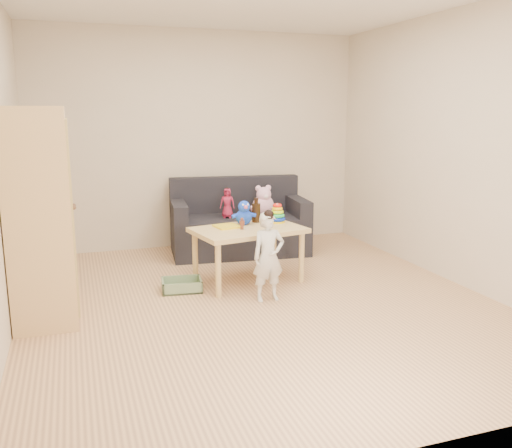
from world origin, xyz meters
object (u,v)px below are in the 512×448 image
object	(u,v)px
sofa	(239,235)
play_table	(248,255)
toddler	(268,258)
wardrobe	(41,214)

from	to	relation	value
sofa	play_table	world-z (taller)	play_table
toddler	play_table	bearing A→B (deg)	89.94
play_table	toddler	distance (m)	0.56
sofa	play_table	xyz separation A→B (m)	(-0.24, -1.10, 0.05)
sofa	play_table	size ratio (longest dim) A/B	1.52
wardrobe	sofa	world-z (taller)	wardrobe
toddler	sofa	bearing A→B (deg)	81.00
sofa	toddler	size ratio (longest dim) A/B	2.03
wardrobe	sofa	distance (m)	2.58
toddler	wardrobe	bearing A→B (deg)	170.90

